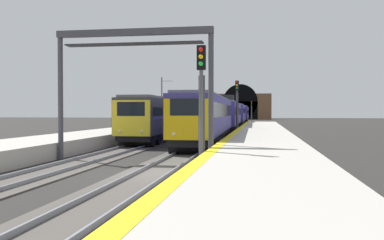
{
  "coord_description": "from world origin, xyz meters",
  "views": [
    {
      "loc": [
        -17.59,
        -4.37,
        2.65
      ],
      "look_at": [
        13.15,
        0.57,
        2.03
      ],
      "focal_mm": 40.15,
      "sensor_mm": 36.0,
      "label": 1
    }
  ],
  "objects_px": {
    "railway_signal_far": "(252,109)",
    "railway_signal_near": "(201,96)",
    "train_main_approaching": "(232,114)",
    "overhead_signal_gantry": "(133,61)",
    "train_adjacent_platform": "(183,115)",
    "catenary_mast_near": "(162,102)",
    "railway_signal_mid": "(237,103)"
  },
  "relations": [
    {
      "from": "railway_signal_far",
      "to": "train_adjacent_platform",
      "type": "bearing_deg",
      "value": -5.4
    },
    {
      "from": "train_main_approaching",
      "to": "railway_signal_far",
      "type": "height_order",
      "value": "railway_signal_far"
    },
    {
      "from": "train_adjacent_platform",
      "to": "railway_signal_mid",
      "type": "xyz_separation_m",
      "value": [
        -3.3,
        -6.52,
        1.38
      ]
    },
    {
      "from": "train_adjacent_platform",
      "to": "train_main_approaching",
      "type": "bearing_deg",
      "value": 164.49
    },
    {
      "from": "railway_signal_near",
      "to": "railway_signal_far",
      "type": "height_order",
      "value": "railway_signal_far"
    },
    {
      "from": "overhead_signal_gantry",
      "to": "catenary_mast_near",
      "type": "height_order",
      "value": "catenary_mast_near"
    },
    {
      "from": "catenary_mast_near",
      "to": "railway_signal_near",
      "type": "bearing_deg",
      "value": -165.02
    },
    {
      "from": "train_main_approaching",
      "to": "overhead_signal_gantry",
      "type": "distance_m",
      "value": 44.87
    },
    {
      "from": "train_adjacent_platform",
      "to": "overhead_signal_gantry",
      "type": "height_order",
      "value": "overhead_signal_gantry"
    },
    {
      "from": "railway_signal_far",
      "to": "overhead_signal_gantry",
      "type": "distance_m",
      "value": 96.53
    },
    {
      "from": "railway_signal_far",
      "to": "overhead_signal_gantry",
      "type": "xyz_separation_m",
      "value": [
        -96.42,
        4.18,
        1.97
      ]
    },
    {
      "from": "train_adjacent_platform",
      "to": "overhead_signal_gantry",
      "type": "distance_m",
      "value": 27.71
    },
    {
      "from": "train_main_approaching",
      "to": "railway_signal_mid",
      "type": "bearing_deg",
      "value": 4.22
    },
    {
      "from": "train_main_approaching",
      "to": "railway_signal_near",
      "type": "distance_m",
      "value": 48.57
    },
    {
      "from": "train_adjacent_platform",
      "to": "railway_signal_far",
      "type": "relative_size",
      "value": 7.46
    },
    {
      "from": "train_main_approaching",
      "to": "railway_signal_far",
      "type": "relative_size",
      "value": 15.43
    },
    {
      "from": "train_main_approaching",
      "to": "railway_signal_near",
      "type": "height_order",
      "value": "railway_signal_near"
    },
    {
      "from": "railway_signal_near",
      "to": "catenary_mast_near",
      "type": "distance_m",
      "value": 52.99
    },
    {
      "from": "train_main_approaching",
      "to": "railway_signal_far",
      "type": "bearing_deg",
      "value": 177.07
    },
    {
      "from": "catenary_mast_near",
      "to": "train_main_approaching",
      "type": "bearing_deg",
      "value": -102.62
    },
    {
      "from": "railway_signal_far",
      "to": "railway_signal_near",
      "type": "bearing_deg",
      "value": 0.0
    },
    {
      "from": "train_adjacent_platform",
      "to": "overhead_signal_gantry",
      "type": "bearing_deg",
      "value": 4.52
    },
    {
      "from": "railway_signal_mid",
      "to": "catenary_mast_near",
      "type": "height_order",
      "value": "catenary_mast_near"
    },
    {
      "from": "railway_signal_near",
      "to": "train_adjacent_platform",
      "type": "bearing_deg",
      "value": -168.22
    },
    {
      "from": "overhead_signal_gantry",
      "to": "train_adjacent_platform",
      "type": "bearing_deg",
      "value": 4.87
    },
    {
      "from": "railway_signal_mid",
      "to": "overhead_signal_gantry",
      "type": "relative_size",
      "value": 0.69
    },
    {
      "from": "railway_signal_far",
      "to": "train_main_approaching",
      "type": "bearing_deg",
      "value": -2.04
    },
    {
      "from": "train_main_approaching",
      "to": "railway_signal_near",
      "type": "bearing_deg",
      "value": 1.28
    },
    {
      "from": "railway_signal_near",
      "to": "overhead_signal_gantry",
      "type": "height_order",
      "value": "overhead_signal_gantry"
    },
    {
      "from": "train_adjacent_platform",
      "to": "catenary_mast_near",
      "type": "relative_size",
      "value": 5.0
    },
    {
      "from": "railway_signal_near",
      "to": "railway_signal_mid",
      "type": "distance_m",
      "value": 27.95
    },
    {
      "from": "catenary_mast_near",
      "to": "railway_signal_mid",
      "type": "bearing_deg",
      "value": -149.48
    }
  ]
}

